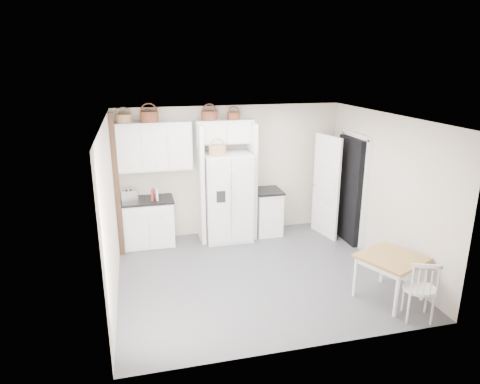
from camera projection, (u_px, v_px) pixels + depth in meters
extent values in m
plane|color=#48484F|center=(257.00, 274.00, 7.16)|extent=(4.50, 4.50, 0.00)
plane|color=white|center=(259.00, 118.00, 6.40)|extent=(4.50, 4.50, 0.00)
plane|color=beige|center=(231.00, 171.00, 8.63)|extent=(4.50, 0.00, 4.50)
plane|color=beige|center=(111.00, 212.00, 6.26)|extent=(0.00, 4.00, 4.00)
plane|color=beige|center=(385.00, 191.00, 7.29)|extent=(0.00, 4.00, 4.00)
cube|color=white|center=(227.00, 197.00, 8.37)|extent=(0.90, 0.72, 1.74)
cube|color=white|center=(148.00, 223.00, 8.22)|extent=(0.95, 0.60, 0.88)
cube|color=white|center=(267.00, 212.00, 8.77)|extent=(0.51, 0.61, 0.89)
cube|color=brown|center=(389.00, 277.00, 6.35)|extent=(1.08, 1.08, 0.68)
cube|color=white|center=(420.00, 289.00, 5.81)|extent=(0.56, 0.54, 0.90)
cube|color=black|center=(147.00, 200.00, 8.09)|extent=(0.99, 0.64, 0.04)
cube|color=black|center=(268.00, 191.00, 8.63)|extent=(0.55, 0.65, 0.04)
cube|color=silver|center=(129.00, 196.00, 7.95)|extent=(0.32, 0.22, 0.21)
cube|color=#A82827|center=(153.00, 195.00, 8.00)|extent=(0.06, 0.15, 0.22)
cube|color=silver|center=(156.00, 194.00, 8.01)|extent=(0.06, 0.16, 0.23)
cylinder|color=brown|center=(124.00, 119.00, 7.69)|extent=(0.27, 0.27, 0.16)
cylinder|color=#5A2C1E|center=(149.00, 117.00, 7.79)|extent=(0.33, 0.33, 0.20)
cylinder|color=#5A2C1E|center=(209.00, 116.00, 8.04)|extent=(0.31, 0.31, 0.17)
cylinder|color=#5A2C1E|center=(234.00, 116.00, 8.16)|extent=(0.24, 0.24, 0.14)
cylinder|color=brown|center=(217.00, 150.00, 7.95)|extent=(0.32, 0.32, 0.17)
cube|color=white|center=(154.00, 146.00, 7.96)|extent=(1.40, 0.34, 0.90)
cube|color=white|center=(225.00, 131.00, 8.20)|extent=(1.12, 0.34, 0.45)
cube|color=white|center=(201.00, 184.00, 8.25)|extent=(0.08, 0.60, 2.30)
cube|color=white|center=(252.00, 180.00, 8.48)|extent=(0.08, 0.60, 2.30)
cube|color=black|center=(117.00, 187.00, 7.53)|extent=(0.09, 0.09, 2.60)
cube|color=black|center=(350.00, 190.00, 8.28)|extent=(0.18, 0.85, 2.05)
cube|color=white|center=(326.00, 187.00, 8.51)|extent=(0.21, 0.79, 2.05)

